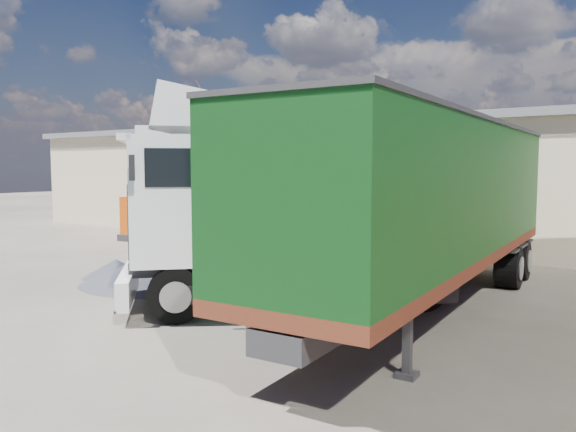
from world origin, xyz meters
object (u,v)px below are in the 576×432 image
Objects in this scene: tractor_unit at (234,217)px; box_trailer at (432,197)px; bare_tree at (201,103)px; orange_skip at (159,221)px; panel_van at (290,225)px.

tractor_unit reaches higher than box_trailer.
bare_tree is 1.31× the size of tractor_unit.
bare_tree is at bearing 116.16° from orange_skip.
orange_skip is (-10.53, 7.48, -1.28)m from tractor_unit.
tractor_unit is 1.32× the size of panel_van.
orange_skip is (8.87, -12.48, -7.05)m from bare_tree.
tractor_unit reaches higher than orange_skip.
tractor_unit is 0.55× the size of box_trailer.
panel_van is at bearing -6.71° from orange_skip.
tractor_unit is at bearing -154.03° from box_trailer.
box_trailer is 3.80× the size of orange_skip.
bare_tree is 2.77× the size of orange_skip.
panel_van reaches higher than orange_skip.
tractor_unit is at bearing -44.62° from orange_skip.
tractor_unit is at bearing -45.81° from bare_tree.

